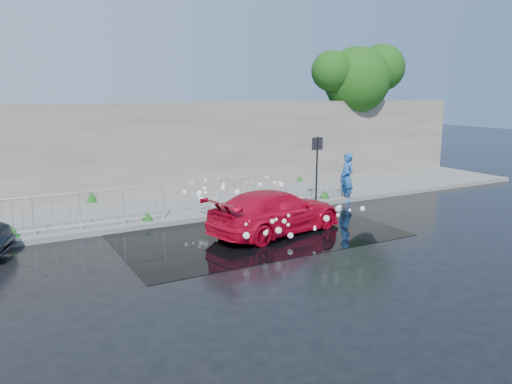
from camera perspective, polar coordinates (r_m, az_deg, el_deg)
ground at (r=13.65m, az=0.07°, el=-5.97°), size 90.00×90.00×0.00m
pavement at (r=18.02m, az=-7.67°, el=-1.53°), size 30.00×4.00×0.15m
curb at (r=16.22m, az=-5.08°, el=-2.90°), size 30.00×0.25×0.16m
retaining_wall at (r=19.76m, az=-10.14°, el=4.91°), size 30.00×0.60×3.50m
puddle at (r=14.72m, az=-0.12°, el=-4.65°), size 8.00×5.00×0.01m
sign_post at (r=18.06m, az=6.99°, el=3.84°), size 0.45×0.06×2.50m
tree at (r=24.69m, az=11.73°, el=12.79°), size 5.07×3.13×6.34m
railing_left at (r=15.30m, az=-19.51°, el=-1.88°), size 5.05×0.05×1.10m
railing_right at (r=17.76m, az=3.30°, el=0.54°), size 5.05×0.05×1.10m
weeds at (r=17.39m, az=-8.18°, el=-1.17°), size 12.17×3.93×0.40m
water_spray at (r=15.34m, az=0.36°, el=-1.41°), size 3.68×5.62×1.03m
red_car at (r=14.59m, az=2.28°, el=-2.26°), size 4.65×2.69×1.27m
person at (r=18.89m, az=10.33°, el=1.61°), size 0.51×0.72×1.84m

